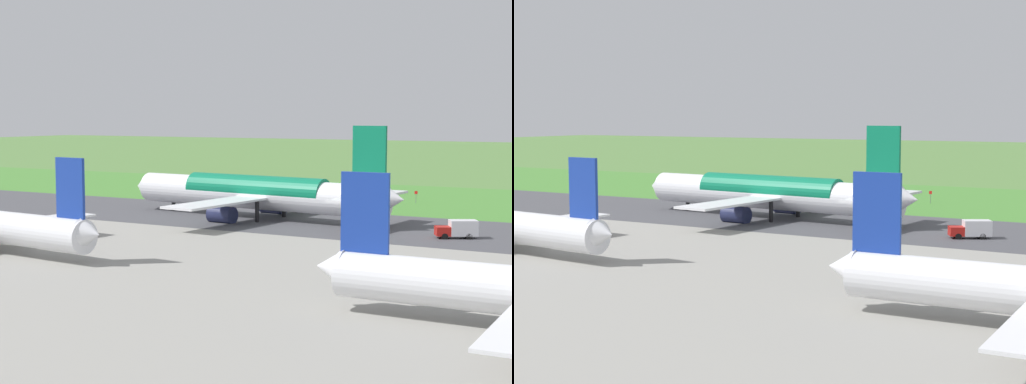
# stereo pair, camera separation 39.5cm
# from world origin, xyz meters

# --- Properties ---
(ground_plane) EXTENTS (800.00, 800.00, 0.00)m
(ground_plane) POSITION_xyz_m (0.00, 0.00, 0.00)
(ground_plane) COLOR #547F3D
(runway_asphalt) EXTENTS (600.00, 30.27, 0.06)m
(runway_asphalt) POSITION_xyz_m (0.00, 0.00, 0.03)
(runway_asphalt) COLOR #47474C
(runway_asphalt) RESTS_ON ground
(apron_concrete) EXTENTS (440.00, 110.00, 0.05)m
(apron_concrete) POSITION_xyz_m (0.00, 46.41, 0.03)
(apron_concrete) COLOR gray
(apron_concrete) RESTS_ON ground
(grass_verge_foreground) EXTENTS (600.00, 80.00, 0.04)m
(grass_verge_foreground) POSITION_xyz_m (0.00, -33.85, 0.02)
(grass_verge_foreground) COLOR #478534
(grass_verge_foreground) RESTS_ON ground
(airliner_main) EXTENTS (54.15, 44.37, 15.88)m
(airliner_main) POSITION_xyz_m (-7.62, 0.04, 4.35)
(airliner_main) COLOR white
(airliner_main) RESTS_ON ground
(service_truck_fuel) EXTENTS (6.17, 4.73, 2.65)m
(service_truck_fuel) POSITION_xyz_m (-43.08, 5.33, 1.40)
(service_truck_fuel) COLOR #B21914
(service_truck_fuel) RESTS_ON ground
(no_stopping_sign) EXTENTS (0.60, 0.10, 2.47)m
(no_stopping_sign) POSITION_xyz_m (-23.35, -35.71, 1.47)
(no_stopping_sign) COLOR slate
(no_stopping_sign) RESTS_ON ground
(traffic_cone_orange) EXTENTS (0.40, 0.40, 0.55)m
(traffic_cone_orange) POSITION_xyz_m (-17.09, -31.41, 0.28)
(traffic_cone_orange) COLOR orange
(traffic_cone_orange) RESTS_ON ground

